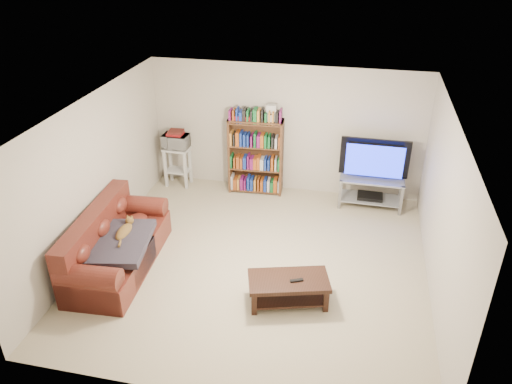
% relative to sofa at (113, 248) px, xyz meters
% --- Properties ---
extents(floor, '(5.00, 5.00, 0.00)m').
position_rel_sofa_xyz_m(floor, '(2.06, 0.52, -0.32)').
color(floor, beige).
rests_on(floor, ground).
extents(ceiling, '(5.00, 5.00, 0.00)m').
position_rel_sofa_xyz_m(ceiling, '(2.06, 0.52, 2.08)').
color(ceiling, white).
rests_on(ceiling, ground).
extents(wall_back, '(5.00, 0.00, 5.00)m').
position_rel_sofa_xyz_m(wall_back, '(2.06, 3.02, 0.88)').
color(wall_back, beige).
rests_on(wall_back, ground).
extents(wall_front, '(5.00, 0.00, 5.00)m').
position_rel_sofa_xyz_m(wall_front, '(2.06, -1.98, 0.88)').
color(wall_front, beige).
rests_on(wall_front, ground).
extents(wall_left, '(0.00, 5.00, 5.00)m').
position_rel_sofa_xyz_m(wall_left, '(-0.44, 0.52, 0.88)').
color(wall_left, beige).
rests_on(wall_left, ground).
extents(wall_right, '(0.00, 5.00, 5.00)m').
position_rel_sofa_xyz_m(wall_right, '(4.56, 0.52, 0.88)').
color(wall_right, beige).
rests_on(wall_right, ground).
extents(sofa, '(1.04, 2.16, 0.90)m').
position_rel_sofa_xyz_m(sofa, '(0.00, 0.00, 0.00)').
color(sofa, '#5E2118').
rests_on(sofa, floor).
extents(blanket, '(0.96, 1.16, 0.19)m').
position_rel_sofa_xyz_m(blanket, '(0.19, -0.13, 0.21)').
color(blanket, '#312C37').
rests_on(blanket, sofa).
extents(cat, '(0.26, 0.59, 0.17)m').
position_rel_sofa_xyz_m(cat, '(0.18, 0.06, 0.27)').
color(cat, brown).
rests_on(cat, sofa).
extents(coffee_table, '(1.17, 0.80, 0.39)m').
position_rel_sofa_xyz_m(coffee_table, '(2.66, -0.25, -0.05)').
color(coffee_table, black).
rests_on(coffee_table, floor).
extents(remote, '(0.18, 0.12, 0.02)m').
position_rel_sofa_xyz_m(remote, '(2.76, -0.27, 0.08)').
color(remote, black).
rests_on(remote, coffee_table).
extents(tv_stand, '(1.12, 0.51, 0.56)m').
position_rel_sofa_xyz_m(tv_stand, '(3.69, 2.65, 0.06)').
color(tv_stand, '#999EA3').
rests_on(tv_stand, floor).
extents(television, '(1.21, 0.17, 0.69)m').
position_rel_sofa_xyz_m(television, '(3.69, 2.65, 0.59)').
color(television, black).
rests_on(television, tv_stand).
extents(dvd_player, '(0.45, 0.32, 0.06)m').
position_rel_sofa_xyz_m(dvd_player, '(3.69, 2.65, -0.13)').
color(dvd_player, black).
rests_on(dvd_player, tv_stand).
extents(bookshelf, '(1.02, 0.37, 1.45)m').
position_rel_sofa_xyz_m(bookshelf, '(1.55, 2.77, 0.42)').
color(bookshelf, '#53331D').
rests_on(bookshelf, floor).
extents(shelf_clutter, '(0.74, 0.26, 0.28)m').
position_rel_sofa_xyz_m(shelf_clutter, '(1.65, 2.79, 1.23)').
color(shelf_clutter, silver).
rests_on(shelf_clutter, bookshelf).
extents(microwave_stand, '(0.49, 0.36, 0.78)m').
position_rel_sofa_xyz_m(microwave_stand, '(0.02, 2.72, 0.18)').
color(microwave_stand, silver).
rests_on(microwave_stand, floor).
extents(microwave, '(0.48, 0.33, 0.26)m').
position_rel_sofa_xyz_m(microwave, '(0.02, 2.72, 0.59)').
color(microwave, silver).
rests_on(microwave, microwave_stand).
extents(game_boxes, '(0.29, 0.25, 0.05)m').
position_rel_sofa_xyz_m(game_boxes, '(0.02, 2.72, 0.75)').
color(game_boxes, maroon).
rests_on(game_boxes, microwave).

